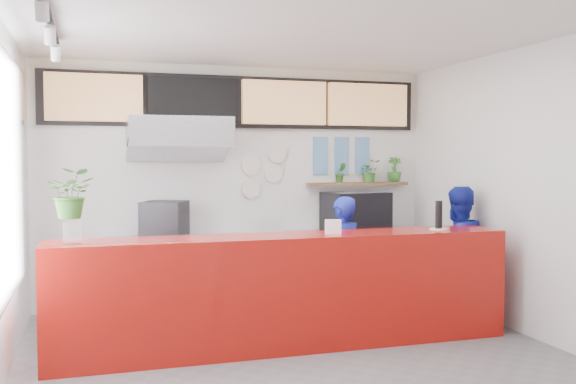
{
  "coord_description": "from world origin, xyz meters",
  "views": [
    {
      "loc": [
        -1.81,
        -5.48,
        1.84
      ],
      "look_at": [
        0.1,
        0.7,
        1.5
      ],
      "focal_mm": 40.0,
      "sensor_mm": 36.0,
      "label": 1
    }
  ],
  "objects": [
    {
      "name": "cream_band",
      "position": [
        0.0,
        2.49,
        2.6
      ],
      "size": [
        5.0,
        0.02,
        0.8
      ],
      "primitive_type": "cube",
      "color": "beige",
      "rests_on": "wall_back"
    },
    {
      "name": "menu_board_mid_left",
      "position": [
        -0.59,
        2.38,
        2.55
      ],
      "size": [
        1.1,
        0.1,
        0.55
      ],
      "primitive_type": "cube",
      "color": "black",
      "rests_on": "wall_back"
    },
    {
      "name": "menu_board_mid_right",
      "position": [
        0.57,
        2.38,
        2.55
      ],
      "size": [
        1.1,
        0.1,
        0.55
      ],
      "primitive_type": "cube",
      "color": "tan",
      "rests_on": "wall_back"
    },
    {
      "name": "soffit",
      "position": [
        0.0,
        2.46,
        2.55
      ],
      "size": [
        4.8,
        0.04,
        0.65
      ],
      "primitive_type": "cube",
      "color": "black",
      "rests_on": "wall_back"
    },
    {
      "name": "herb_b",
      "position": [
        1.35,
        2.4,
        1.65
      ],
      "size": [
        0.15,
        0.13,
        0.27
      ],
      "primitive_type": "imported",
      "rotation": [
        0.0,
        0.0,
        -0.07
      ],
      "color": "#326D26",
      "rests_on": "herb_shelf"
    },
    {
      "name": "glass_vase",
      "position": [
        -1.97,
        0.33,
        1.2
      ],
      "size": [
        0.2,
        0.2,
        0.2
      ],
      "primitive_type": "cylinder",
      "rotation": [
        0.0,
        0.0,
        -0.29
      ],
      "color": "white",
      "rests_on": "service_counter"
    },
    {
      "name": "wall_back",
      "position": [
        0.0,
        2.5,
        1.5
      ],
      "size": [
        5.0,
        0.0,
        5.0
      ],
      "primitive_type": "plane",
      "rotation": [
        1.57,
        0.0,
        0.0
      ],
      "color": "white",
      "rests_on": "ground"
    },
    {
      "name": "track_rail",
      "position": [
        -2.1,
        0.0,
        2.94
      ],
      "size": [
        0.05,
        2.4,
        0.04
      ],
      "primitive_type": "cube",
      "color": "black",
      "rests_on": "ceiling"
    },
    {
      "name": "dec_plate_c",
      "position": [
        0.15,
        2.47,
        1.45
      ],
      "size": [
        0.24,
        0.03,
        0.24
      ],
      "primitive_type": "cylinder",
      "rotation": [
        1.57,
        0.0,
        0.0
      ],
      "color": "silver",
      "rests_on": "wall_back"
    },
    {
      "name": "pepper_mill",
      "position": [
        1.63,
        0.37,
        1.26
      ],
      "size": [
        0.08,
        0.08,
        0.29
      ],
      "primitive_type": "cylinder",
      "rotation": [
        0.0,
        0.0,
        -0.07
      ],
      "color": "black",
      "rests_on": "white_plate"
    },
    {
      "name": "staff_right",
      "position": [
        2.2,
        0.92,
        0.76
      ],
      "size": [
        0.78,
        0.63,
        1.52
      ],
      "primitive_type": "imported",
      "rotation": [
        0.0,
        0.0,
        3.22
      ],
      "color": "#152296",
      "rests_on": "ground"
    },
    {
      "name": "menu_board_far_left",
      "position": [
        -1.75,
        2.38,
        2.55
      ],
      "size": [
        1.1,
        0.1,
        0.55
      ],
      "primitive_type": "cube",
      "color": "tan",
      "rests_on": "wall_back"
    },
    {
      "name": "ceiling",
      "position": [
        0.0,
        0.0,
        3.0
      ],
      "size": [
        5.0,
        5.0,
        0.0
      ],
      "primitive_type": "plane",
      "rotation": [
        3.14,
        0.0,
        0.0
      ],
      "color": "silver"
    },
    {
      "name": "right_bench",
      "position": [
        1.5,
        2.2,
        0.45
      ],
      "size": [
        1.8,
        0.6,
        0.9
      ],
      "primitive_type": "cube",
      "color": "#B2B5BA",
      "rests_on": "ground"
    },
    {
      "name": "menu_board_far_right",
      "position": [
        1.73,
        2.38,
        2.55
      ],
      "size": [
        1.1,
        0.1,
        0.55
      ],
      "primitive_type": "cube",
      "color": "tan",
      "rests_on": "wall_back"
    },
    {
      "name": "photo_frame_a",
      "position": [
        1.1,
        2.48,
        2.0
      ],
      "size": [
        0.2,
        0.02,
        0.25
      ],
      "primitive_type": "cube",
      "color": "#598CBF",
      "rests_on": "wall_back"
    },
    {
      "name": "white_plate",
      "position": [
        1.63,
        0.37,
        1.11
      ],
      "size": [
        0.23,
        0.23,
        0.01
      ],
      "primitive_type": "cylinder",
      "rotation": [
        0.0,
        0.0,
        -0.26
      ],
      "color": "white",
      "rests_on": "service_counter"
    },
    {
      "name": "espresso_tray",
      "position": [
        1.49,
        2.2,
        1.38
      ],
      "size": [
        0.64,
        0.47,
        0.06
      ],
      "primitive_type": "cube",
      "rotation": [
        0.0,
        0.0,
        0.07
      ],
      "color": "silver",
      "rests_on": "espresso_machine"
    },
    {
      "name": "napkin_holder",
      "position": [
        0.46,
        0.36,
        1.17
      ],
      "size": [
        0.18,
        0.15,
        0.14
      ],
      "primitive_type": "cube",
      "rotation": [
        0.0,
        0.0,
        -0.33
      ],
      "color": "white",
      "rests_on": "service_counter"
    },
    {
      "name": "herb_shelf",
      "position": [
        1.6,
        2.4,
        1.5
      ],
      "size": [
        1.4,
        0.18,
        0.04
      ],
      "primitive_type": "cube",
      "color": "brown",
      "rests_on": "wall_back"
    },
    {
      "name": "dec_plate_d",
      "position": [
        0.5,
        2.47,
        1.9
      ],
      "size": [
        0.24,
        0.03,
        0.24
      ],
      "primitive_type": "cylinder",
      "rotation": [
        1.57,
        0.0,
        0.0
      ],
      "color": "silver",
      "rests_on": "wall_back"
    },
    {
      "name": "dec_plate_a",
      "position": [
        0.15,
        2.47,
        1.75
      ],
      "size": [
        0.24,
        0.03,
        0.24
      ],
      "primitive_type": "cylinder",
      "rotation": [
        1.57,
        0.0,
        0.0
      ],
      "color": "silver",
      "rests_on": "wall_back"
    },
    {
      "name": "photo_frame_f",
      "position": [
        1.7,
        2.48,
        1.75
      ],
      "size": [
        0.2,
        0.02,
        0.25
      ],
      "primitive_type": "cube",
      "color": "#598CBF",
      "rests_on": "wall_back"
    },
    {
      "name": "window_pane",
      "position": [
        -2.47,
        0.3,
        1.7
      ],
      "size": [
        0.04,
        2.2,
        1.9
      ],
      "primitive_type": "cube",
      "color": "silver",
      "rests_on": "wall_left"
    },
    {
      "name": "photo_frame_b",
      "position": [
        1.4,
        2.48,
        2.0
      ],
      "size": [
        0.2,
        0.02,
        0.25
      ],
      "primitive_type": "cube",
      "color": "#598CBF",
      "rests_on": "wall_back"
    },
    {
      "name": "espresso_machine",
      "position": [
        1.49,
        2.2,
        1.15
      ],
      "size": [
        0.85,
        0.66,
        0.5
      ],
      "primitive_type": "cube",
      "rotation": [
        0.0,
        0.0,
        0.14
      ],
      "color": "black",
      "rests_on": "right_bench"
    },
    {
      "name": "photo_frame_e",
      "position": [
        1.4,
        2.48,
        1.75
      ],
      "size": [
        0.2,
        0.02,
        0.25
      ],
      "primitive_type": "cube",
      "color": "#598CBF",
      "rests_on": "wall_back"
    },
    {
      "name": "dec_plate_b",
      "position": [
        0.45,
        2.47,
        1.65
      ],
      "size": [
        0.24,
        0.03,
        0.24
      ],
      "primitive_type": "cylinder",
      "rotation": [
        1.57,
        0.0,
        0.0
      ],
      "color": "silver",
      "rests_on": "wall_back"
    },
    {
      "name": "photo_frame_c",
      "position": [
        1.7,
        2.48,
        2.0
      ],
      "size": [
        0.2,
        0.02,
        0.25
      ],
      "primitive_type": "cube",
      "color": "#598CBF",
      "rests_on": "wall_back"
    },
    {
      "name": "extraction_hood",
      "position": [
        -0.8,
        2.15,
        2.15
      ],
      "size": [
        1.2,
        0.7,
        0.35
      ],
      "primitive_type": "cube",
      "color": "#B2B5BA",
      "rests_on": "ceiling"
    },
    {
      "name": "prep_bench",
      "position": [
        -0.8,
        2.2,
        0.45
      ],
      "size": [
        1.8,
        0.6,
        0.9
      ],
      "primitive_type": "cube",
      "color": "#B2B5BA",
      "rests_on": "ground"
    },
    {
      "name": "herb_c",
      "position": [
        1.78,
        2.4,
        1.67
      ],
      "size": [
        0.3,
        0.27,
        0.3
      ],
      "primitive_type": "imported",
      "rotation": [
        0.0,
        0.0,
        -0.15
      ],
      "color": "#326D26",
      "rests_on": "herb_shelf"
    },
    {
      "name": "herb_d",
      "position": [
        2.14,
        2.4,
        1.69
      ],
      "size": [
        0.23,
        0.21,
        0.34
      ],
      "primitive_type": "imported",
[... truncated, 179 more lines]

